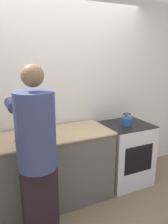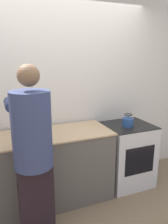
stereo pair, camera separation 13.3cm
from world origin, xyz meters
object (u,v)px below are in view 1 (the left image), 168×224
at_px(oven, 125,153).
at_px(person, 37,155).
at_px(kettle, 126,120).
at_px(cutting_board, 33,141).
at_px(knife, 36,140).

bearing_deg(oven, person, -158.06).
bearing_deg(person, kettle, 21.07).
relative_size(person, cutting_board, 4.91).
relative_size(oven, person, 0.50).
bearing_deg(person, oven, 21.94).
distance_m(person, kettle, 1.46).
xyz_separation_m(oven, cutting_board, (-1.35, -0.13, 0.47)).
distance_m(cutting_board, knife, 0.04).
height_order(oven, knife, knife).
relative_size(oven, knife, 3.73).
bearing_deg(kettle, person, -158.93).
bearing_deg(knife, cutting_board, 178.77).
bearing_deg(knife, kettle, 26.25).
distance_m(person, cutting_board, 0.44).
bearing_deg(kettle, knife, -175.35).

